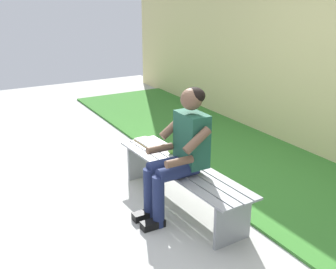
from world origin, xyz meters
name	(u,v)px	position (x,y,z in m)	size (l,w,h in m)	color
ground_plane	(54,186)	(1.08, 1.00, -0.02)	(10.00, 7.00, 0.04)	#B2B2AD
grass_strip	(289,173)	(0.00, -1.49, 0.01)	(9.00, 2.26, 0.03)	#387A2D
brick_wall	(318,39)	(0.50, -2.29, 1.46)	(9.50, 0.24, 2.91)	#D1C684
bench_near	(181,175)	(0.00, 0.00, 0.33)	(1.81, 0.51, 0.43)	gray
person_seated	(181,149)	(-0.14, 0.10, 0.67)	(0.50, 0.69, 1.23)	#1E513D
apple	(172,150)	(0.32, -0.07, 0.47)	(0.08, 0.08, 0.08)	#72B738
book_open	(149,143)	(0.68, 0.01, 0.44)	(0.42, 0.18, 0.02)	white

